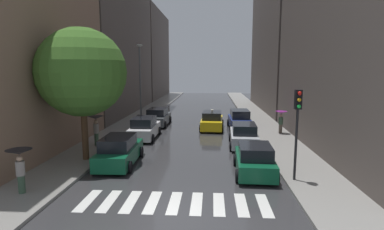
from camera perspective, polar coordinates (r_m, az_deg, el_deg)
name	(u,v)px	position (r m, az deg, el deg)	size (l,w,h in m)	color
ground_plane	(199,117)	(35.05, 1.22, -0.44)	(28.00, 72.00, 0.04)	#323235
sidewalk_left	(142,116)	(35.90, -9.21, -0.18)	(3.00, 72.00, 0.15)	gray
sidewalk_right	(256,117)	(35.36, 11.80, -0.38)	(3.00, 72.00, 0.15)	gray
crosswalk_stripes	(174,203)	(13.07, -3.25, -15.85)	(7.65, 2.20, 0.01)	silver
building_left_near	(14,34)	(23.06, -29.91, 12.79)	(6.00, 14.09, 15.15)	#8C6B56
building_left_mid	(108,12)	(40.04, -15.29, 17.77)	(6.00, 21.57, 24.15)	#564C47
building_left_far	(146,55)	(60.14, -8.46, 10.80)	(6.00, 19.63, 15.94)	#564C47
building_right_mid	(286,22)	(43.54, 16.95, 16.03)	(6.00, 20.82, 22.82)	#564C47
parked_car_left_nearest	(119,151)	(18.12, -13.24, -6.50)	(2.12, 4.66, 1.67)	#0C4C2D
parked_car_left_second	(145,128)	(24.54, -8.74, -2.45)	(1.99, 4.59, 1.69)	silver
parked_car_left_third	(158,117)	(30.14, -6.29, -0.41)	(2.15, 4.66, 1.66)	#474C51
parked_car_right_nearest	(255,160)	(16.43, 11.46, -8.15)	(2.15, 4.11, 1.57)	#0C4C2D
parked_car_right_second	(244,136)	(22.06, 9.52, -3.76)	(2.14, 4.33, 1.64)	#B2B7BF
parked_car_right_third	(239,120)	(28.30, 8.74, -0.94)	(2.07, 4.43, 1.78)	navy
taxi_midroad	(212,121)	(28.02, 3.72, -1.07)	(2.21, 4.66, 1.81)	yellow
pedestrian_foreground	(281,117)	(26.39, 16.07, -0.42)	(0.95, 0.95, 1.84)	brown
pedestrian_near_tree	(96,124)	(22.32, -17.29, -1.58)	(1.04, 1.04, 2.04)	#38513D
pedestrian_by_kerb	(20,161)	(15.01, -29.18, -7.41)	(1.05, 1.05, 1.90)	#38513D
street_tree_left	(82,72)	(18.67, -19.65, 7.39)	(5.02, 5.02, 7.57)	#513823
traffic_light_right_corner	(298,115)	(15.12, 18.88, 0.02)	(0.30, 0.42, 4.30)	black
lamp_post_left	(140,78)	(30.89, -9.54, 6.69)	(0.60, 0.28, 7.63)	#595B60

